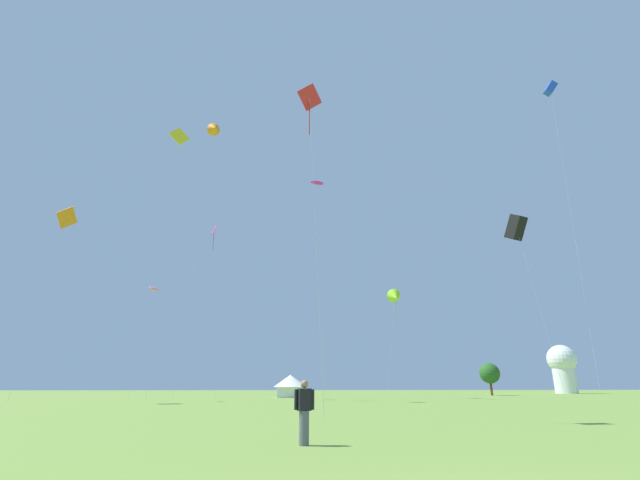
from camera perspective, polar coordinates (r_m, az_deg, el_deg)
kite_lime_delta at (r=67.68m, az=9.47°, el=-7.11°), size 3.13×2.47×15.36m
kite_orange_delta at (r=61.27m, az=-13.22°, el=13.50°), size 2.97×2.27×34.13m
kite_magenta_diamond at (r=64.94m, az=-13.22°, el=0.77°), size 2.33×2.23×23.47m
kite_blue_box at (r=65.86m, az=27.10°, el=16.57°), size 2.85×2.16×37.87m
kite_black_box at (r=53.15m, az=23.51°, el=1.45°), size 2.58×3.26×19.36m
kite_red_diamond at (r=27.27m, az=-1.28°, el=16.67°), size 1.53×1.12×18.44m
kite_pink_parafoil at (r=56.61m, az=-20.25°, el=-5.89°), size 1.74×2.01×12.71m
kite_orange_diamond at (r=56.19m, az=-29.36°, el=2.35°), size 2.48×2.50×20.30m
kite_yellow_diamond at (r=67.61m, az=-17.36°, el=12.14°), size 2.69×3.09×36.44m
kite_magenta_parafoil at (r=68.46m, az=-0.37°, el=7.12°), size 2.26×1.92×31.10m
person_spectator at (r=13.60m, az=-2.01°, el=-20.98°), size 0.57×0.32×1.73m
festival_tent_left at (r=69.93m, az=-3.77°, el=-17.79°), size 4.91×4.91×3.19m
observatory_dome at (r=121.87m, az=28.32°, el=-13.84°), size 6.40×6.40×10.80m
tree_distant_left at (r=90.59m, az=20.63°, el=-15.49°), size 3.60×3.60×5.63m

